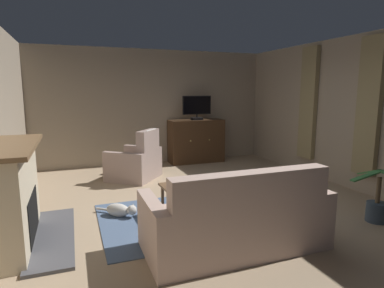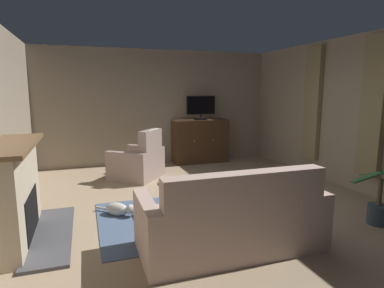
% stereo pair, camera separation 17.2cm
% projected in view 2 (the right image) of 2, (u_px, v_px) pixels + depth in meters
% --- Properties ---
extents(ground_plane, '(6.33, 7.39, 0.04)m').
position_uv_depth(ground_plane, '(207.00, 209.00, 5.05)').
color(ground_plane, tan).
extents(wall_back, '(6.33, 0.10, 2.78)m').
position_uv_depth(wall_back, '(158.00, 107.00, 8.04)').
color(wall_back, gray).
rests_on(wall_back, ground_plane).
extents(wall_right_with_window, '(0.10, 7.39, 2.78)m').
position_uv_depth(wall_right_with_window, '(361.00, 114.00, 5.73)').
color(wall_right_with_window, gray).
rests_on(wall_right_with_window, ground_plane).
extents(curtain_panel_near, '(0.10, 0.44, 2.34)m').
position_uv_depth(curtain_panel_near, '(373.00, 107.00, 5.35)').
color(curtain_panel_near, '#8E7F56').
extents(curtain_panel_far, '(0.10, 0.44, 2.34)m').
position_uv_depth(curtain_panel_far, '(313.00, 104.00, 6.76)').
color(curtain_panel_far, '#8E7F56').
extents(rug_central, '(2.67, 1.87, 0.01)m').
position_uv_depth(rug_central, '(193.00, 216.00, 4.70)').
color(rug_central, slate).
rests_on(rug_central, ground_plane).
extents(fireplace, '(0.86, 1.76, 1.20)m').
position_uv_depth(fireplace, '(14.00, 195.00, 3.86)').
color(fireplace, '#4C4C51').
rests_on(fireplace, ground_plane).
extents(tv_cabinet, '(1.37, 0.55, 1.08)m').
position_uv_depth(tv_cabinet, '(200.00, 142.00, 8.17)').
color(tv_cabinet, black).
rests_on(tv_cabinet, ground_plane).
extents(television, '(0.73, 0.20, 0.59)m').
position_uv_depth(television, '(201.00, 107.00, 7.97)').
color(television, black).
rests_on(television, tv_cabinet).
extents(coffee_table, '(0.90, 0.53, 0.46)m').
position_uv_depth(coffee_table, '(191.00, 188.00, 4.71)').
color(coffee_table, brown).
rests_on(coffee_table, ground_plane).
extents(tv_remote, '(0.17, 0.05, 0.02)m').
position_uv_depth(tv_remote, '(184.00, 183.00, 4.74)').
color(tv_remote, black).
rests_on(tv_remote, coffee_table).
extents(sofa_floral, '(2.08, 0.93, 0.99)m').
position_uv_depth(sofa_floral, '(233.00, 222.00, 3.66)').
color(sofa_floral, '#BC9E8E').
rests_on(sofa_floral, ground_plane).
extents(armchair_by_fireplace, '(1.26, 1.28, 1.04)m').
position_uv_depth(armchair_by_fireplace, '(139.00, 163.00, 6.68)').
color(armchair_by_fireplace, '#A3897F').
rests_on(armchair_by_fireplace, ground_plane).
extents(potted_plant_small_fern_corner, '(0.81, 0.73, 0.74)m').
position_uv_depth(potted_plant_small_fern_corner, '(378.00, 209.00, 4.39)').
color(potted_plant_small_fern_corner, '#3D4C5B').
rests_on(potted_plant_small_fern_corner, ground_plane).
extents(cat, '(0.53, 0.51, 0.21)m').
position_uv_depth(cat, '(119.00, 209.00, 4.70)').
color(cat, beige).
rests_on(cat, ground_plane).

